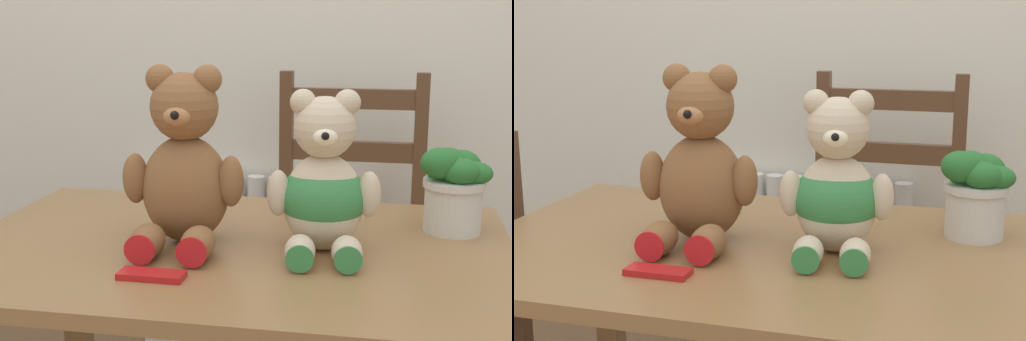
# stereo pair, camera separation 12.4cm
# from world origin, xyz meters

# --- Properties ---
(radiator) EXTENTS (0.80, 0.10, 0.63)m
(radiator) POSITION_xyz_m (-0.14, 1.36, 0.28)
(radiator) COLOR white
(radiator) RESTS_ON ground_plane
(dining_table) EXTENTS (1.14, 0.78, 0.71)m
(dining_table) POSITION_xyz_m (0.00, 0.39, 0.60)
(dining_table) COLOR olive
(dining_table) RESTS_ON ground_plane
(wooden_chair_behind) EXTENTS (0.45, 0.38, 1.00)m
(wooden_chair_behind) POSITION_xyz_m (0.19, 1.08, 0.48)
(wooden_chair_behind) COLOR brown
(wooden_chair_behind) RESTS_ON ground_plane
(teddy_bear_left) EXTENTS (0.26, 0.26, 0.37)m
(teddy_bear_left) POSITION_xyz_m (-0.10, 0.38, 0.86)
(teddy_bear_left) COLOR brown
(teddy_bear_left) RESTS_ON dining_table
(teddy_bear_right) EXTENTS (0.23, 0.24, 0.32)m
(teddy_bear_right) POSITION_xyz_m (0.19, 0.39, 0.83)
(teddy_bear_right) COLOR beige
(teddy_bear_right) RESTS_ON dining_table
(potted_plant) EXTENTS (0.15, 0.13, 0.19)m
(potted_plant) POSITION_xyz_m (0.45, 0.57, 0.81)
(potted_plant) COLOR beige
(potted_plant) RESTS_ON dining_table
(chocolate_bar) EXTENTS (0.12, 0.05, 0.01)m
(chocolate_bar) POSITION_xyz_m (-0.10, 0.17, 0.71)
(chocolate_bar) COLOR red
(chocolate_bar) RESTS_ON dining_table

